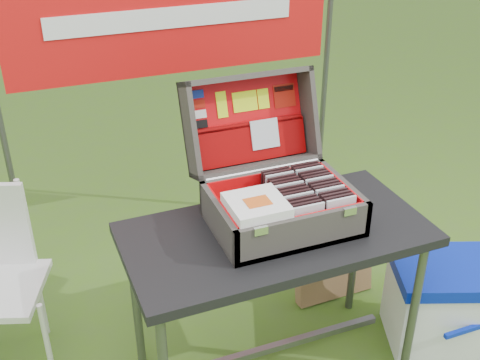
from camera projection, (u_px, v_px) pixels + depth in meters
name	position (u px, v px, depth m)	size (l,w,h in m)	color
table	(274.00, 304.00, 2.46)	(1.16, 0.58, 0.73)	black
table_top	(276.00, 234.00, 2.30)	(1.16, 0.58, 0.04)	black
table_leg_fr	(414.00, 312.00, 2.45)	(0.04, 0.04, 0.69)	#59595B
table_leg_bl	(136.00, 303.00, 2.50)	(0.04, 0.04, 0.69)	#59595B
table_leg_br	(355.00, 250.00, 2.83)	(0.04, 0.04, 0.69)	#59595B
table_brace	(272.00, 348.00, 2.58)	(1.01, 0.03, 0.03)	#59595B
suitcase	(278.00, 163.00, 2.25)	(0.54, 0.55, 0.48)	#59544D
suitcase_base_bottom	(282.00, 222.00, 2.31)	(0.54, 0.39, 0.02)	#59544D
suitcase_base_wall_front	(304.00, 234.00, 2.13)	(0.54, 0.02, 0.14)	#59544D
suitcase_base_wall_back	(264.00, 187.00, 2.43)	(0.54, 0.02, 0.14)	#59544D
suitcase_base_wall_left	(219.00, 222.00, 2.20)	(0.02, 0.39, 0.14)	#59544D
suitcase_base_wall_right	(342.00, 196.00, 2.37)	(0.02, 0.39, 0.14)	#59544D
suitcase_liner_floor	(282.00, 219.00, 2.31)	(0.50, 0.34, 0.01)	red
suitcase_latch_left	(261.00, 231.00, 2.04)	(0.05, 0.01, 0.03)	silver
suitcase_latch_right	(350.00, 211.00, 2.15)	(0.05, 0.01, 0.03)	silver
suitcase_hinge	(263.00, 170.00, 2.41)	(0.02, 0.02, 0.49)	silver
suitcase_lid_back	(246.00, 121.00, 2.49)	(0.54, 0.39, 0.02)	#59544D
suitcase_lid_rim_far	(246.00, 76.00, 2.40)	(0.54, 0.02, 0.14)	#59544D
suitcase_lid_rim_near	(256.00, 165.00, 2.47)	(0.54, 0.02, 0.14)	#59544D
suitcase_lid_rim_left	(190.00, 131.00, 2.36)	(0.02, 0.39, 0.14)	#59544D
suitcase_lid_rim_right	(308.00, 113.00, 2.52)	(0.02, 0.39, 0.14)	#59544D
suitcase_lid_liner	(247.00, 121.00, 2.48)	(0.49, 0.34, 0.01)	red
suitcase_liner_wall_front	(303.00, 229.00, 2.14)	(0.50, 0.01, 0.12)	red
suitcase_liner_wall_back	(265.00, 186.00, 2.42)	(0.50, 0.01, 0.12)	red
suitcase_liner_wall_left	(222.00, 219.00, 2.20)	(0.01, 0.34, 0.12)	red
suitcase_liner_wall_right	(340.00, 195.00, 2.36)	(0.01, 0.34, 0.12)	red
suitcase_lid_pocket	(251.00, 143.00, 2.48)	(0.48, 0.15, 0.03)	#830304
suitcase_pocket_edge	(249.00, 124.00, 2.46)	(0.47, 0.02, 0.02)	#830304
suitcase_pocket_cd	(265.00, 134.00, 2.48)	(0.12, 0.12, 0.01)	silver
lid_sticker_cc_a	(197.00, 94.00, 2.39)	(0.05, 0.03, 0.00)	#1933B2
lid_sticker_cc_b	(199.00, 104.00, 2.40)	(0.05, 0.03, 0.00)	#AE170B
lid_sticker_cc_c	(200.00, 114.00, 2.40)	(0.05, 0.03, 0.00)	white
lid_sticker_cc_d	(201.00, 124.00, 2.41)	(0.05, 0.03, 0.00)	black
lid_card_neon_tall	(222.00, 105.00, 2.43)	(0.04, 0.11, 0.00)	#D6F516
lid_card_neon_main	(245.00, 101.00, 2.46)	(0.11, 0.08, 0.00)	#D6F516
lid_card_neon_small	(263.00, 99.00, 2.49)	(0.05, 0.08, 0.00)	#D6F516
lid_sticker_band	(284.00, 96.00, 2.52)	(0.10, 0.10, 0.00)	#AE170B
lid_sticker_band_bar	(284.00, 88.00, 2.51)	(0.09, 0.02, 0.00)	black
cd_left_0	(309.00, 221.00, 2.16)	(0.12, 0.01, 0.14)	silver
cd_left_1	(306.00, 218.00, 2.18)	(0.12, 0.01, 0.14)	black
cd_left_2	(303.00, 216.00, 2.20)	(0.12, 0.01, 0.14)	black
cd_left_3	(301.00, 213.00, 2.22)	(0.12, 0.01, 0.14)	black
cd_left_4	(298.00, 210.00, 2.23)	(0.12, 0.01, 0.14)	silver
cd_left_5	(296.00, 207.00, 2.25)	(0.12, 0.01, 0.14)	black
cd_left_6	(293.00, 204.00, 2.27)	(0.12, 0.01, 0.14)	black
cd_left_7	(291.00, 202.00, 2.28)	(0.12, 0.01, 0.14)	black
cd_left_8	(288.00, 199.00, 2.30)	(0.12, 0.01, 0.14)	silver
cd_left_9	(286.00, 196.00, 2.32)	(0.12, 0.01, 0.14)	black
cd_left_10	(284.00, 194.00, 2.34)	(0.12, 0.01, 0.14)	black
cd_left_11	(281.00, 191.00, 2.35)	(0.12, 0.01, 0.14)	black
cd_left_12	(279.00, 189.00, 2.37)	(0.12, 0.01, 0.14)	silver
cd_left_13	(277.00, 186.00, 2.39)	(0.12, 0.01, 0.14)	black
cd_left_14	(275.00, 184.00, 2.41)	(0.12, 0.01, 0.14)	black
cd_right_0	(340.00, 214.00, 2.20)	(0.12, 0.01, 0.14)	silver
cd_right_1	(337.00, 212.00, 2.22)	(0.12, 0.01, 0.14)	black
cd_right_2	(335.00, 209.00, 2.24)	(0.12, 0.01, 0.14)	black
cd_right_3	(332.00, 206.00, 2.26)	(0.12, 0.01, 0.14)	black
cd_right_4	(329.00, 203.00, 2.27)	(0.12, 0.01, 0.14)	silver
cd_right_5	(326.00, 201.00, 2.29)	(0.12, 0.01, 0.14)	black
cd_right_6	(324.00, 198.00, 2.31)	(0.12, 0.01, 0.14)	black
cd_right_7	(321.00, 195.00, 2.33)	(0.12, 0.01, 0.14)	black
cd_right_8	(319.00, 193.00, 2.34)	(0.12, 0.01, 0.14)	silver
cd_right_9	(316.00, 190.00, 2.36)	(0.12, 0.01, 0.14)	black
cd_right_10	(314.00, 188.00, 2.38)	(0.12, 0.01, 0.14)	black
cd_right_11	(311.00, 185.00, 2.39)	(0.12, 0.01, 0.14)	black
cd_right_12	(309.00, 183.00, 2.41)	(0.12, 0.01, 0.14)	silver
cd_right_13	(306.00, 181.00, 2.43)	(0.12, 0.01, 0.14)	black
cd_right_14	(304.00, 178.00, 2.45)	(0.12, 0.01, 0.14)	black
songbook_0	(256.00, 208.00, 2.14)	(0.20, 0.20, 0.01)	white
songbook_1	(256.00, 207.00, 2.14)	(0.20, 0.20, 0.01)	white
songbook_2	(256.00, 206.00, 2.14)	(0.20, 0.20, 0.01)	white
songbook_3	(256.00, 205.00, 2.14)	(0.20, 0.20, 0.01)	white
songbook_4	(257.00, 204.00, 2.13)	(0.20, 0.20, 0.01)	white
songbook_5	(257.00, 202.00, 2.13)	(0.20, 0.20, 0.01)	white
songbook_6	(257.00, 201.00, 2.13)	(0.20, 0.20, 0.01)	white
songbook_graphic	(258.00, 202.00, 2.12)	(0.09, 0.07, 0.00)	#D85919
cooler	(443.00, 303.00, 2.70)	(0.47, 0.36, 0.42)	white
cooler_body	(442.00, 308.00, 2.71)	(0.45, 0.34, 0.36)	white
cooler_lid	(450.00, 271.00, 2.61)	(0.47, 0.36, 0.06)	#0721A9
cooler_handle	(472.00, 328.00, 2.54)	(0.28, 0.02, 0.02)	#0721A9
chair_leg_fr	(47.00, 344.00, 2.47)	(0.02, 0.02, 0.42)	silver
chair_leg_br	(40.00, 297.00, 2.73)	(0.02, 0.02, 0.42)	silver
chair_upright_right	(25.00, 220.00, 2.55)	(0.02, 0.02, 0.39)	silver
cardboard_box	(334.00, 258.00, 2.99)	(0.41, 0.06, 0.43)	#9E6A47
banner_post_left	(2.00, 130.00, 2.80)	(0.03, 0.03, 1.70)	#59595B
banner_post_right	(325.00, 84.00, 3.34)	(0.03, 0.03, 1.70)	#59595B
banner	(173.00, 17.00, 2.85)	(1.60, 0.01, 0.55)	red
banner_text	(174.00, 17.00, 2.84)	(1.20, 0.00, 0.10)	white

